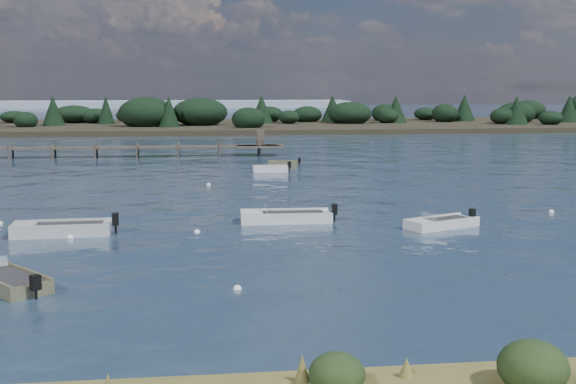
{
  "coord_description": "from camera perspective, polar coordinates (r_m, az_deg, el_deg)",
  "views": [
    {
      "loc": [
        -2.33,
        -28.71,
        7.29
      ],
      "look_at": [
        2.85,
        14.0,
        1.0
      ],
      "focal_mm": 45.0,
      "sensor_mm": 36.0,
      "label": 1
    }
  ],
  "objects": [
    {
      "name": "dinghy_mid_grey",
      "position": [
        37.58,
        -17.44,
        -2.98
      ],
      "size": [
        5.17,
        2.01,
        1.3
      ],
      "color": "#A1A6A8",
      "rests_on": "ground"
    },
    {
      "name": "far_headland",
      "position": [
        131.69,
        5.09,
        5.97
      ],
      "size": [
        190.0,
        40.0,
        5.8
      ],
      "color": "black",
      "rests_on": "ground"
    },
    {
      "name": "ground",
      "position": [
        89.04,
        -5.41,
        3.59
      ],
      "size": [
        400.0,
        400.0,
        0.0
      ],
      "primitive_type": "plane",
      "color": "#182738",
      "rests_on": "ground"
    },
    {
      "name": "jetty",
      "position": [
        79.37,
        -21.09,
        3.21
      ],
      "size": [
        64.5,
        3.2,
        3.4
      ],
      "color": "#473F34",
      "rests_on": "ground"
    },
    {
      "name": "buoy_c",
      "position": [
        41.67,
        -21.8,
        -2.36
      ],
      "size": [
        0.32,
        0.32,
        0.32
      ],
      "primitive_type": "sphere",
      "color": "white",
      "rests_on": "ground"
    },
    {
      "name": "dinghy_mid_white_b",
      "position": [
        38.58,
        12.01,
        -2.55
      ],
      "size": [
        4.3,
        2.98,
        1.07
      ],
      "color": "silver",
      "rests_on": "ground"
    },
    {
      "name": "dinghy_mid_white_a",
      "position": [
        39.34,
        -0.2,
        -2.13
      ],
      "size": [
        5.3,
        1.98,
        1.24
      ],
      "color": "silver",
      "rests_on": "ground"
    },
    {
      "name": "buoy_extra_b",
      "position": [
        36.71,
        -16.8,
        -3.5
      ],
      "size": [
        0.32,
        0.32,
        0.32
      ],
      "primitive_type": "sphere",
      "color": "white",
      "rests_on": "ground"
    },
    {
      "name": "buoy_a",
      "position": [
        26.5,
        -4.03,
        -7.68
      ],
      "size": [
        0.32,
        0.32,
        0.32
      ],
      "primitive_type": "sphere",
      "color": "white",
      "rests_on": "ground"
    },
    {
      "name": "buoy_e",
      "position": [
        54.34,
        -6.29,
        0.56
      ],
      "size": [
        0.32,
        0.32,
        0.32
      ],
      "primitive_type": "sphere",
      "color": "white",
      "rests_on": "ground"
    },
    {
      "name": "buoy_b",
      "position": [
        37.15,
        10.45,
        -3.14
      ],
      "size": [
        0.32,
        0.32,
        0.32
      ],
      "primitive_type": "sphere",
      "color": "white",
      "rests_on": "ground"
    },
    {
      "name": "tender_far_grey_b",
      "position": [
        66.83,
        -0.39,
        2.18
      ],
      "size": [
        3.03,
        1.59,
        1.01
      ],
      "color": "#6E6A49",
      "rests_on": "ground"
    },
    {
      "name": "dinghy_near_olive",
      "position": [
        28.77,
        -21.48,
        -6.64
      ],
      "size": [
        4.03,
        4.43,
        1.16
      ],
      "color": "#6E6A49",
      "rests_on": "ground"
    },
    {
      "name": "buoy_d",
      "position": [
        45.03,
        20.09,
        -1.51
      ],
      "size": [
        0.32,
        0.32,
        0.32
      ],
      "primitive_type": "sphere",
      "color": "white",
      "rests_on": "ground"
    },
    {
      "name": "buoy_extra_a",
      "position": [
        36.75,
        -7.19,
        -3.19
      ],
      "size": [
        0.32,
        0.32,
        0.32
      ],
      "primitive_type": "sphere",
      "color": "white",
      "rests_on": "ground"
    },
    {
      "name": "tender_far_white",
      "position": [
        62.19,
        -1.41,
        1.73
      ],
      "size": [
        3.32,
        1.25,
        1.13
      ],
      "color": "silver",
      "rests_on": "ground"
    }
  ]
}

